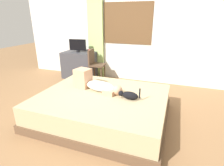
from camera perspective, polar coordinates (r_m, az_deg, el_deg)
name	(u,v)px	position (r m, az deg, el deg)	size (l,w,h in m)	color
ground_plane	(97,119)	(3.20, -4.84, -11.22)	(16.00, 16.00, 0.00)	olive
back_wall_with_window	(132,25)	(4.89, 6.37, 17.75)	(6.40, 0.14, 2.90)	silver
bed	(103,106)	(3.11, -3.02, -7.49)	(2.15, 1.78, 0.44)	brown
person_lying	(96,84)	(3.18, -5.21, -0.20)	(0.94, 0.41, 0.34)	silver
cat	(129,95)	(2.83, 5.46, -3.92)	(0.36, 0.13, 0.21)	black
desk	(80,65)	(5.21, -10.29, 5.66)	(0.90, 0.56, 0.74)	#38383D
tv_monitor	(78,45)	(5.11, -10.90, 11.66)	(0.48, 0.10, 0.35)	black
cup	(90,51)	(5.03, -7.12, 10.13)	(0.07, 0.07, 0.09)	#B23D38
chair_by_desk	(95,63)	(4.81, -5.48, 6.36)	(0.41, 0.41, 0.86)	#4C3828
curtain_left	(96,32)	(5.12, -5.25, 15.74)	(0.44, 0.06, 2.52)	#ADCC75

